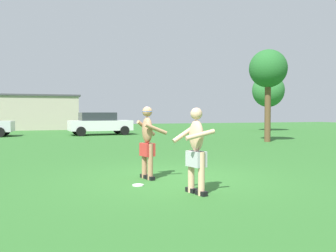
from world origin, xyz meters
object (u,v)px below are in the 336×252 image
object	(u,v)px
player_with_cap	(148,139)
frisbee	(138,185)
car_white_mid_lot	(100,123)
tree_right_field	(268,70)
player_in_gray	(196,148)
tree_left_field	(268,91)

from	to	relation	value
player_with_cap	frisbee	world-z (taller)	player_with_cap
player_with_cap	car_white_mid_lot	world-z (taller)	player_with_cap
player_with_cap	frisbee	bearing A→B (deg)	-120.10
frisbee	tree_right_field	size ratio (longest dim) A/B	0.05
car_white_mid_lot	tree_right_field	xyz separation A→B (m)	(7.81, -8.79, 3.03)
car_white_mid_lot	tree_right_field	size ratio (longest dim) A/B	0.89
player_in_gray	car_white_mid_lot	bearing A→B (deg)	87.80
player_in_gray	car_white_mid_lot	xyz separation A→B (m)	(0.73, 19.06, -0.07)
player_in_gray	car_white_mid_lot	distance (m)	19.07
player_with_cap	player_in_gray	bearing A→B (deg)	-75.31
player_in_gray	player_with_cap	bearing A→B (deg)	104.69
frisbee	tree_left_field	world-z (taller)	tree_left_field
car_white_mid_lot	tree_left_field	bearing A→B (deg)	3.97
player_with_cap	player_in_gray	world-z (taller)	player_with_cap
car_white_mid_lot	player_with_cap	bearing A→B (deg)	-94.02
player_with_cap	tree_right_field	xyz separation A→B (m)	(9.02, 8.44, 2.89)
car_white_mid_lot	tree_left_field	size ratio (longest dim) A/B	0.91
frisbee	car_white_mid_lot	xyz separation A→B (m)	(1.62, 17.93, 0.81)
frisbee	car_white_mid_lot	world-z (taller)	car_white_mid_lot
car_white_mid_lot	tree_right_field	bearing A→B (deg)	-48.39
tree_right_field	frisbee	bearing A→B (deg)	-135.89
player_in_gray	frisbee	size ratio (longest dim) A/B	6.87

